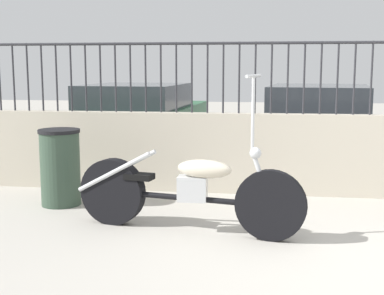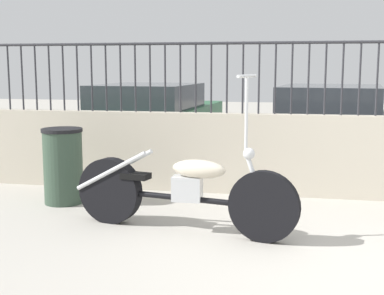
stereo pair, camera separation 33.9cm
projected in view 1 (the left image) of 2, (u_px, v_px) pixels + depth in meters
ground_plane at (369, 269)px, 4.26m from camera, size 40.00×40.00×0.00m
low_wall at (334, 155)px, 6.61m from camera, size 10.90×0.18×1.02m
fence_railing at (338, 66)px, 6.44m from camera, size 10.90×0.04×0.88m
motorcycle_black at (176, 190)px, 5.21m from camera, size 2.30×0.71×1.54m
trash_bin at (60, 167)px, 6.18m from camera, size 0.48×0.48×0.89m
car_green at (138, 118)px, 9.93m from camera, size 2.09×4.41×1.28m
car_dark_grey at (318, 123)px, 8.97m from camera, size 2.18×4.19×1.29m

